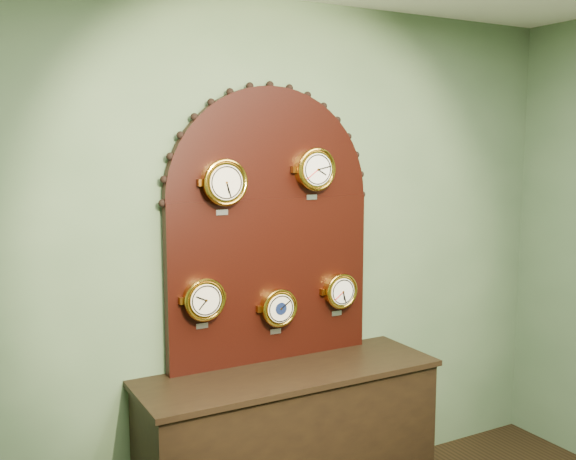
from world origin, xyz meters
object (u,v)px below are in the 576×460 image
barometer (278,307)px  tide_clock (340,291)px  roman_clock (224,182)px  display_board (270,217)px  shop_counter (290,447)px  hygrometer (204,299)px  arabic_clock (315,169)px

barometer → tide_clock: tide_clock is taller
roman_clock → tide_clock: roman_clock is taller
display_board → tide_clock: (0.41, -0.07, -0.44)m
roman_clock → barometer: bearing=0.1°
shop_counter → hygrometer: hygrometer is taller
shop_counter → barometer: (0.01, 0.15, 0.74)m
display_board → barometer: size_ratio=5.83×
roman_clock → arabic_clock: bearing=0.0°
display_board → barometer: display_board is taller
display_board → tide_clock: display_board is taller
hygrometer → roman_clock: bearing=-0.2°
display_board → tide_clock: size_ratio=5.94×
arabic_clock → tide_clock: 0.72m
arabic_clock → tide_clock: (0.17, 0.00, -0.70)m
arabic_clock → hygrometer: arabic_clock is taller
tide_clock → shop_counter: bearing=-159.6°
barometer → arabic_clock: bearing=-0.1°
tide_clock → barometer: bearing=-180.0°
tide_clock → roman_clock: bearing=-179.9°
shop_counter → hygrometer: 0.95m
display_board → roman_clock: size_ratio=5.23×
shop_counter → tide_clock: bearing=20.4°
display_board → hygrometer: 0.58m
barometer → shop_counter: bearing=-94.6°
roman_clock → hygrometer: size_ratio=1.06×
shop_counter → arabic_clock: bearing=32.4°
shop_counter → arabic_clock: 1.51m
hygrometer → tide_clock: 0.84m
roman_clock → hygrometer: bearing=179.8°
arabic_clock → tide_clock: arabic_clock is taller
display_board → tide_clock: 0.61m
display_board → arabic_clock: (0.24, -0.07, 0.26)m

